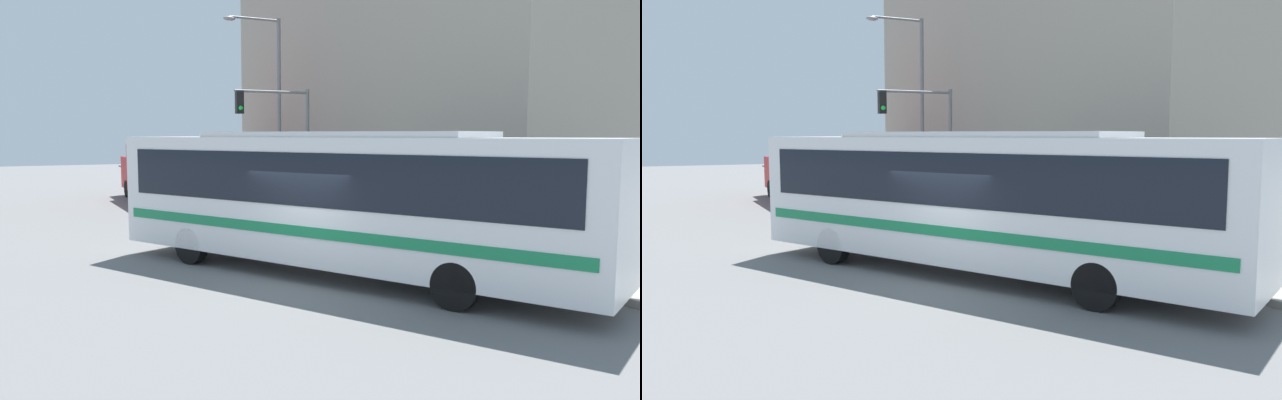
% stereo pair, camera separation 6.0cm
% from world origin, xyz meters
% --- Properties ---
extents(ground_plane, '(120.00, 120.00, 0.00)m').
position_xyz_m(ground_plane, '(0.00, 0.00, 0.00)').
color(ground_plane, slate).
extents(sidewalk, '(2.78, 70.00, 0.15)m').
position_xyz_m(sidewalk, '(5.89, 20.00, 0.08)').
color(sidewalk, gray).
rests_on(sidewalk, ground_plane).
extents(building_facade, '(6.00, 23.93, 12.86)m').
position_xyz_m(building_facade, '(10.28, 12.97, 6.43)').
color(building_facade, '#9E9384').
rests_on(building_facade, ground_plane).
extents(city_bus, '(7.95, 12.29, 3.40)m').
position_xyz_m(city_bus, '(0.78, 0.36, 1.95)').
color(city_bus, white).
rests_on(city_bus, ground_plane).
extents(delivery_truck, '(2.42, 7.45, 2.84)m').
position_xyz_m(delivery_truck, '(0.68, 19.09, 1.56)').
color(delivery_truck, '#B21919').
rests_on(delivery_truck, ground_plane).
extents(fire_hydrant, '(0.21, 0.29, 0.73)m').
position_xyz_m(fire_hydrant, '(5.10, 3.33, 0.52)').
color(fire_hydrant, red).
rests_on(fire_hydrant, sidewalk).
extents(traffic_light_pole, '(3.28, 0.35, 5.05)m').
position_xyz_m(traffic_light_pole, '(4.10, 11.32, 3.64)').
color(traffic_light_pole, slate).
rests_on(traffic_light_pole, sidewalk).
extents(street_lamp, '(2.74, 0.28, 8.46)m').
position_xyz_m(street_lamp, '(5.03, 14.54, 5.11)').
color(street_lamp, slate).
rests_on(street_lamp, sidewalk).
extents(pedestrian_near_corner, '(0.34, 0.34, 1.70)m').
position_xyz_m(pedestrian_near_corner, '(5.96, 4.05, 1.02)').
color(pedestrian_near_corner, '#47382D').
rests_on(pedestrian_near_corner, sidewalk).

